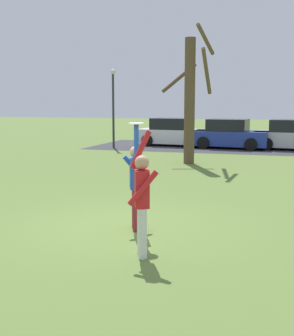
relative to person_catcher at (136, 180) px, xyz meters
name	(u,v)px	position (x,y,z in m)	size (l,w,h in m)	color
ground_plane	(121,227)	(-0.34, 0.10, -0.98)	(120.00, 120.00, 0.00)	olive
person_catcher	(136,180)	(0.00, 0.00, 0.00)	(0.49, 0.59, 2.08)	maroon
person_defender	(142,197)	(0.58, -1.43, 0.00)	(0.58, 0.64, 2.04)	silver
frisbee_disc	(136,123)	(0.09, -0.21, 1.11)	(0.29, 0.29, 0.02)	white
parked_car_white	(173,133)	(-3.48, 17.19, -0.25)	(4.25, 2.33, 1.59)	white
parked_car_blue	(230,135)	(-0.15, 16.60, -0.25)	(4.25, 2.33, 1.59)	#233893
parked_car_silver	(293,136)	(3.15, 16.79, -0.25)	(4.25, 2.33, 1.59)	#BCBCC1
parking_strip	(259,148)	(1.41, 16.90, -0.98)	(18.36, 6.40, 0.01)	#38383D
bare_tree_tall	(190,97)	(-0.97, 9.84, 1.71)	(2.11, 2.09, 5.44)	brown
lamppost_by_lot	(113,101)	(-6.28, 14.90, 1.60)	(0.28, 0.28, 4.26)	#2D2D33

